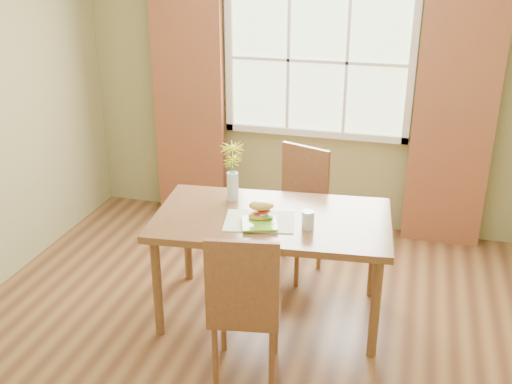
{
  "coord_description": "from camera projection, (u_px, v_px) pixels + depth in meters",
  "views": [
    {
      "loc": [
        0.85,
        -3.18,
        2.45
      ],
      "look_at": [
        -0.1,
        0.26,
        0.94
      ],
      "focal_mm": 42.0,
      "sensor_mm": 36.0,
      "label": 1
    }
  ],
  "objects": [
    {
      "name": "room",
      "position": [
        261.0,
        146.0,
        3.46
      ],
      "size": [
        4.24,
        3.84,
        2.74
      ],
      "color": "brown",
      "rests_on": "ground"
    },
    {
      "name": "window",
      "position": [
        318.0,
        61.0,
        5.06
      ],
      "size": [
        1.62,
        0.06,
        1.32
      ],
      "color": "beige",
      "rests_on": "room"
    },
    {
      "name": "curtain_left",
      "position": [
        189.0,
        101.0,
        5.42
      ],
      "size": [
        0.65,
        0.08,
        2.2
      ],
      "primitive_type": "cube",
      "color": "maroon",
      "rests_on": "room"
    },
    {
      "name": "curtain_right",
      "position": [
        454.0,
        120.0,
        4.85
      ],
      "size": [
        0.65,
        0.08,
        2.2
      ],
      "primitive_type": "cube",
      "color": "maroon",
      "rests_on": "room"
    },
    {
      "name": "dining_table",
      "position": [
        272.0,
        227.0,
        3.99
      ],
      "size": [
        1.63,
        1.02,
        0.76
      ],
      "rotation": [
        0.0,
        0.0,
        0.1
      ],
      "color": "brown",
      "rests_on": "room"
    },
    {
      "name": "chair_near",
      "position": [
        244.0,
        302.0,
        3.42
      ],
      "size": [
        0.47,
        0.47,
        0.98
      ],
      "rotation": [
        0.0,
        0.0,
        0.17
      ],
      "color": "brown",
      "rests_on": "room"
    },
    {
      "name": "chair_far",
      "position": [
        297.0,
        205.0,
        4.66
      ],
      "size": [
        0.53,
        0.53,
        1.0
      ],
      "rotation": [
        0.0,
        0.0,
        -0.36
      ],
      "color": "brown",
      "rests_on": "room"
    },
    {
      "name": "placemat",
      "position": [
        259.0,
        221.0,
        3.89
      ],
      "size": [
        0.5,
        0.41,
        0.01
      ],
      "primitive_type": "cube",
      "rotation": [
        0.0,
        0.0,
        0.19
      ],
      "color": "#E5F2CD",
      "rests_on": "dining_table"
    },
    {
      "name": "plate",
      "position": [
        260.0,
        225.0,
        3.82
      ],
      "size": [
        0.28,
        0.28,
        0.01
      ],
      "primitive_type": "cube",
      "rotation": [
        0.0,
        0.0,
        0.32
      ],
      "color": "#78CB32",
      "rests_on": "placemat"
    },
    {
      "name": "croissant_sandwich",
      "position": [
        261.0,
        210.0,
        3.86
      ],
      "size": [
        0.2,
        0.17,
        0.13
      ],
      "rotation": [
        0.0,
        0.0,
        0.37
      ],
      "color": "gold",
      "rests_on": "plate"
    },
    {
      "name": "water_glass",
      "position": [
        308.0,
        220.0,
        3.78
      ],
      "size": [
        0.08,
        0.08,
        0.12
      ],
      "color": "silver",
      "rests_on": "dining_table"
    },
    {
      "name": "flower_vase",
      "position": [
        232.0,
        166.0,
        4.12
      ],
      "size": [
        0.17,
        0.17,
        0.42
      ],
      "color": "silver",
      "rests_on": "dining_table"
    }
  ]
}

